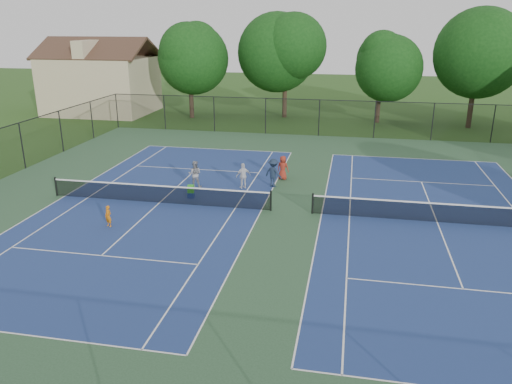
% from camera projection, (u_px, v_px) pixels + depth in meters
% --- Properties ---
extents(ground, '(140.00, 140.00, 0.00)m').
position_uv_depth(ground, '(291.00, 212.00, 25.04)').
color(ground, '#234716').
rests_on(ground, ground).
extents(court_pad, '(36.00, 36.00, 0.01)m').
position_uv_depth(court_pad, '(291.00, 212.00, 25.04)').
color(court_pad, '#28472C').
rests_on(court_pad, ground).
extents(tennis_court_left, '(12.00, 23.83, 1.07)m').
position_uv_depth(tennis_court_left, '(159.00, 201.00, 26.28)').
color(tennis_court_left, navy).
rests_on(tennis_court_left, ground).
extents(tennis_court_right, '(12.00, 23.83, 1.07)m').
position_uv_depth(tennis_court_right, '(437.00, 220.00, 23.74)').
color(tennis_court_right, navy).
rests_on(tennis_court_right, ground).
extents(perimeter_fence, '(36.08, 36.08, 3.02)m').
position_uv_depth(perimeter_fence, '(292.00, 182.00, 24.52)').
color(perimeter_fence, black).
rests_on(perimeter_fence, ground).
extents(tree_back_a, '(6.80, 6.80, 9.15)m').
position_uv_depth(tree_back_a, '(189.00, 55.00, 47.72)').
color(tree_back_a, '#2D2116').
rests_on(tree_back_a, ground).
extents(tree_back_b, '(7.60, 7.60, 10.03)m').
position_uv_depth(tree_back_b, '(286.00, 49.00, 47.76)').
color(tree_back_b, '#2D2116').
rests_on(tree_back_b, ground).
extents(tree_back_c, '(6.00, 6.00, 8.40)m').
position_uv_depth(tree_back_c, '(381.00, 63.00, 45.56)').
color(tree_back_c, '#2D2116').
rests_on(tree_back_c, ground).
extents(tree_back_d, '(7.80, 7.80, 10.37)m').
position_uv_depth(tree_back_d, '(479.00, 49.00, 42.75)').
color(tree_back_d, '#2D2116').
rests_on(tree_back_d, ground).
extents(clapboard_house, '(10.80, 8.10, 7.65)m').
position_uv_depth(clapboard_house, '(101.00, 83.00, 51.42)').
color(clapboard_house, tan).
rests_on(clapboard_house, ground).
extents(child_player, '(0.44, 0.37, 1.02)m').
position_uv_depth(child_player, '(108.00, 216.00, 23.12)').
color(child_player, '#D06B0D').
rests_on(child_player, ground).
extents(instructor, '(0.82, 0.68, 1.55)m').
position_uv_depth(instructor, '(195.00, 174.00, 28.61)').
color(instructor, '#939496').
rests_on(instructor, ground).
extents(bystander_a, '(0.92, 0.78, 1.48)m').
position_uv_depth(bystander_a, '(243.00, 176.00, 28.39)').
color(bystander_a, silver).
rests_on(bystander_a, ground).
extents(bystander_b, '(1.23, 1.01, 1.66)m').
position_uv_depth(bystander_b, '(273.00, 173.00, 28.63)').
color(bystander_b, '#1B283B').
rests_on(bystander_b, ground).
extents(bystander_c, '(0.81, 0.63, 1.46)m').
position_uv_depth(bystander_c, '(283.00, 168.00, 30.00)').
color(bystander_c, maroon).
rests_on(bystander_c, ground).
extents(ball_crate, '(0.38, 0.36, 0.30)m').
position_uv_depth(ball_crate, '(191.00, 195.00, 27.05)').
color(ball_crate, navy).
rests_on(ball_crate, ground).
extents(ball_hopper, '(0.38, 0.34, 0.41)m').
position_uv_depth(ball_hopper, '(191.00, 189.00, 26.93)').
color(ball_hopper, green).
rests_on(ball_hopper, ball_crate).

